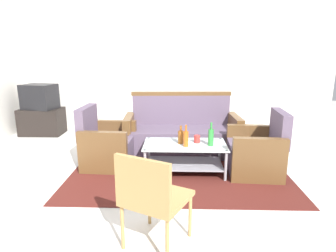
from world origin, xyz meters
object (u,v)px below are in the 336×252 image
armchair_left (107,146)px  bottle_orange (186,138)px  armchair_right (257,153)px  cup (197,139)px  bottle_green (211,137)px  bottle_brown (181,137)px  wicker_chair (151,194)px  tv_stand (42,121)px  coffee_table (185,154)px  couch (182,134)px  television (40,97)px

armchair_left → bottle_orange: size_ratio=2.98×
armchair_left → armchair_right: same height
armchair_right → cup: 0.82m
bottle_green → cup: bearing=145.5°
bottle_brown → wicker_chair: size_ratio=0.29×
bottle_green → tv_stand: (-3.14, 1.92, -0.27)m
bottle_green → coffee_table: bearing=171.4°
bottle_orange → tv_stand: (-2.81, 1.96, -0.26)m
armchair_left → bottle_brown: bearing=80.3°
couch → bottle_brown: 0.81m
television → bottle_orange: bearing=158.2°
armchair_right → bottle_green: size_ratio=2.76×
armchair_left → cup: (1.28, -0.19, 0.17)m
armchair_right → cup: armchair_right is taller
tv_stand → wicker_chair: size_ratio=0.95×
bottle_green → couch: bearing=113.0°
bottle_brown → cup: 0.23m
television → tv_stand: bearing=90.0°
couch → armchair_right: couch is taller
bottle_brown → television: television is taller
couch → armchair_left: bearing=24.2°
couch → armchair_right: bearing=139.0°
television → wicker_chair: bearing=138.9°
armchair_left → wicker_chair: (0.80, -1.85, 0.21)m
bottle_brown → television: 3.32m
bottle_orange → television: 3.44m
armchair_left → bottle_brown: size_ratio=3.46×
armchair_right → bottle_orange: size_ratio=2.98×
cup → television: bearing=148.8°
couch → cup: (0.19, -0.74, 0.14)m
coffee_table → bottle_orange: size_ratio=3.86×
coffee_table → bottle_brown: (-0.06, 0.02, 0.23)m
wicker_chair → couch: bearing=109.7°
armchair_right → bottle_brown: armchair_right is taller
armchair_right → cup: bearing=90.2°
bottle_brown → cup: bearing=11.2°
bottle_green → tv_stand: 3.69m
coffee_table → armchair_right: bearing=1.2°
bottle_orange → bottle_green: (0.33, 0.05, 0.01)m
armchair_right → tv_stand: 4.20m
armchair_right → tv_stand: armchair_right is taller
armchair_left → cup: 1.30m
bottle_brown → armchair_right: bearing=-0.2°
television → wicker_chair: television is taller
bottle_orange → cup: bearing=47.1°
coffee_table → bottle_green: 0.42m
bottle_green → wicker_chair: 1.67m
armchair_left → armchair_right: size_ratio=1.00×
couch → armchair_right: size_ratio=2.15×
armchair_right → bottle_green: bearing=100.0°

